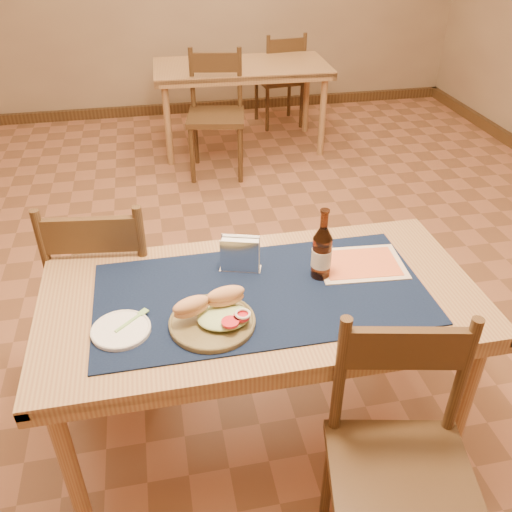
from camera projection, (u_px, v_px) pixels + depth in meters
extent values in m
cube|color=#9A6043|center=(231.00, 315.00, 3.05)|extent=(6.00, 7.00, 0.02)
cylinder|color=#9F7C4B|center=(71.00, 470.00, 1.82)|extent=(0.06, 0.06, 0.71)
cylinder|color=#9F7C4B|center=(464.00, 404.00, 2.05)|extent=(0.06, 0.06, 0.71)
cylinder|color=#9F7C4B|center=(83.00, 342.00, 2.34)|extent=(0.06, 0.06, 0.71)
cylinder|color=#9F7C4B|center=(395.00, 301.00, 2.58)|extent=(0.06, 0.06, 0.71)
cube|color=#9F7C4B|center=(261.00, 298.00, 1.99)|extent=(1.60, 0.80, 0.04)
cube|color=#0E1933|center=(261.00, 293.00, 1.98)|extent=(1.20, 0.60, 0.01)
cube|color=#452F18|center=(180.00, 108.00, 5.85)|extent=(6.00, 0.06, 0.10)
cylinder|color=#9F7C4B|center=(168.00, 125.00, 4.56)|extent=(0.06, 0.06, 0.71)
cylinder|color=#9F7C4B|center=(322.00, 116.00, 4.74)|extent=(0.06, 0.06, 0.71)
cylinder|color=#9F7C4B|center=(166.00, 103.00, 5.04)|extent=(0.06, 0.06, 0.71)
cylinder|color=#9F7C4B|center=(306.00, 96.00, 5.22)|extent=(0.06, 0.06, 0.71)
cube|color=#9F7C4B|center=(241.00, 67.00, 4.68)|extent=(1.53, 0.81, 0.04)
cylinder|color=#452F18|center=(162.00, 295.00, 2.80)|extent=(0.04, 0.04, 0.48)
cylinder|color=#452F18|center=(87.00, 298.00, 2.78)|extent=(0.04, 0.04, 0.48)
cylinder|color=#452F18|center=(156.00, 346.00, 2.48)|extent=(0.04, 0.04, 0.48)
cylinder|color=#452F18|center=(71.00, 350.00, 2.46)|extent=(0.04, 0.04, 0.48)
cube|color=#452F18|center=(112.00, 281.00, 2.50)|extent=(0.50, 0.50, 0.04)
cube|color=#452F18|center=(90.00, 235.00, 2.12)|extent=(0.38, 0.08, 0.15)
cylinder|color=#452F18|center=(144.00, 260.00, 2.21)|extent=(0.04, 0.04, 0.49)
cylinder|color=#452F18|center=(48.00, 264.00, 2.18)|extent=(0.04, 0.04, 0.49)
cylinder|color=#452F18|center=(329.00, 474.00, 1.94)|extent=(0.04, 0.04, 0.47)
cylinder|color=#452F18|center=(434.00, 475.00, 1.94)|extent=(0.04, 0.04, 0.47)
cube|color=#452F18|center=(402.00, 483.00, 1.65)|extent=(0.52, 0.52, 0.04)
cube|color=#452F18|center=(406.00, 349.00, 1.61)|extent=(0.38, 0.11, 0.15)
cylinder|color=#452F18|center=(340.00, 378.00, 1.68)|extent=(0.04, 0.04, 0.48)
cylinder|color=#452F18|center=(461.00, 379.00, 1.68)|extent=(0.04, 0.04, 0.48)
cylinder|color=#452F18|center=(192.00, 155.00, 4.32)|extent=(0.04, 0.04, 0.48)
cylinder|color=#452F18|center=(240.00, 154.00, 4.32)|extent=(0.04, 0.04, 0.48)
cylinder|color=#452F18|center=(196.00, 137.00, 4.64)|extent=(0.04, 0.04, 0.48)
cylinder|color=#452F18|center=(241.00, 137.00, 4.64)|extent=(0.04, 0.04, 0.48)
cube|color=#452F18|center=(216.00, 117.00, 4.35)|extent=(0.52, 0.52, 0.04)
cube|color=#452F18|center=(215.00, 62.00, 4.31)|extent=(0.38, 0.10, 0.15)
cylinder|color=#452F18|center=(192.00, 79.00, 4.38)|extent=(0.04, 0.04, 0.49)
cylinder|color=#452F18|center=(240.00, 79.00, 4.38)|extent=(0.04, 0.04, 0.49)
cylinder|color=#452F18|center=(289.00, 95.00, 5.67)|extent=(0.04, 0.04, 0.45)
cylinder|color=#452F18|center=(256.00, 98.00, 5.58)|extent=(0.04, 0.04, 0.45)
cylinder|color=#452F18|center=(302.00, 105.00, 5.39)|extent=(0.04, 0.04, 0.45)
cylinder|color=#452F18|center=(267.00, 109.00, 5.30)|extent=(0.04, 0.04, 0.45)
cube|color=#452F18|center=(279.00, 79.00, 5.36)|extent=(0.46, 0.46, 0.04)
cube|color=#452F18|center=(287.00, 47.00, 5.02)|extent=(0.36, 0.07, 0.14)
cylinder|color=#452F18|center=(304.00, 58.00, 5.13)|extent=(0.04, 0.04, 0.46)
cylinder|color=#452F18|center=(268.00, 61.00, 5.04)|extent=(0.04, 0.04, 0.46)
cylinder|color=brown|center=(212.00, 322.00, 1.82)|extent=(0.29, 0.29, 0.02)
torus|color=brown|center=(212.00, 321.00, 1.82)|extent=(0.29, 0.29, 0.01)
ellipsoid|color=#C3DB96|center=(224.00, 317.00, 1.81)|extent=(0.18, 0.14, 0.03)
ellipsoid|color=tan|center=(191.00, 307.00, 1.79)|extent=(0.14, 0.09, 0.07)
ellipsoid|color=tan|center=(226.00, 296.00, 1.83)|extent=(0.14, 0.08, 0.07)
cylinder|color=red|center=(230.00, 322.00, 1.76)|extent=(0.06, 0.06, 0.01)
cylinder|color=red|center=(242.00, 316.00, 1.78)|extent=(0.05, 0.05, 0.01)
torus|color=silver|center=(243.00, 314.00, 1.77)|extent=(0.06, 0.06, 0.01)
cylinder|color=white|center=(121.00, 330.00, 1.79)|extent=(0.20, 0.20, 0.01)
torus|color=white|center=(121.00, 329.00, 1.79)|extent=(0.20, 0.20, 0.01)
cube|color=#86C36B|center=(128.00, 323.00, 1.81)|extent=(0.09, 0.08, 0.00)
cube|color=#86C36B|center=(143.00, 312.00, 1.86)|extent=(0.04, 0.04, 0.00)
cylinder|color=#4C220D|center=(321.00, 257.00, 2.02)|extent=(0.07, 0.07, 0.16)
cone|color=#4C220D|center=(323.00, 233.00, 1.96)|extent=(0.07, 0.07, 0.04)
cylinder|color=#4C220D|center=(324.00, 220.00, 1.93)|extent=(0.03, 0.03, 0.07)
cylinder|color=#4C220D|center=(325.00, 211.00, 1.91)|extent=(0.04, 0.04, 0.01)
cylinder|color=beige|center=(321.00, 257.00, 2.02)|extent=(0.08, 0.08, 0.07)
cube|color=silver|center=(240.00, 268.00, 2.10)|extent=(0.17, 0.10, 0.00)
cube|color=silver|center=(239.00, 257.00, 2.04)|extent=(0.14, 0.05, 0.14)
cube|color=silver|center=(241.00, 250.00, 2.08)|extent=(0.14, 0.05, 0.14)
cube|color=white|center=(240.00, 255.00, 2.06)|extent=(0.15, 0.08, 0.12)
cube|color=#469AE1|center=(239.00, 255.00, 2.04)|extent=(0.10, 0.03, 0.05)
cube|color=beige|center=(360.00, 264.00, 2.12)|extent=(0.35, 0.27, 0.00)
cube|color=#DF6739|center=(360.00, 263.00, 2.12)|extent=(0.30, 0.22, 0.00)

